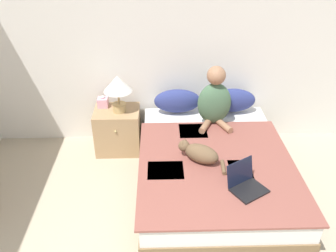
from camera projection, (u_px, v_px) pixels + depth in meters
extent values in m
cube|color=silver|center=(163.00, 40.00, 4.01)|extent=(5.19, 0.05, 2.55)
cube|color=brown|center=(212.00, 179.00, 3.70)|extent=(1.44, 2.00, 0.26)
cube|color=silver|center=(213.00, 162.00, 3.59)|extent=(1.42, 1.97, 0.18)
cube|color=brown|center=(217.00, 166.00, 3.36)|extent=(1.48, 1.60, 0.02)
cube|color=#5B9384|center=(166.00, 170.00, 3.29)|extent=(0.33, 0.27, 0.01)
cube|color=#5B9384|center=(193.00, 131.00, 3.89)|extent=(0.30, 0.30, 0.01)
cube|color=#5B9384|center=(241.00, 173.00, 3.26)|extent=(0.20, 0.39, 0.01)
ellipsoid|color=navy|center=(177.00, 101.00, 4.18)|extent=(0.55, 0.22, 0.29)
ellipsoid|color=navy|center=(232.00, 100.00, 4.20)|extent=(0.55, 0.22, 0.29)
ellipsoid|color=#476B4C|center=(214.00, 103.00, 3.92)|extent=(0.37, 0.20, 0.48)
sphere|color=#9E7051|center=(216.00, 75.00, 3.75)|extent=(0.20, 0.20, 0.20)
cylinder|color=#9E7051|center=(205.00, 126.00, 3.91)|extent=(0.17, 0.26, 0.07)
cylinder|color=#9E7051|center=(224.00, 125.00, 3.92)|extent=(0.17, 0.26, 0.07)
ellipsoid|color=brown|center=(202.00, 154.00, 3.36)|extent=(0.38, 0.33, 0.18)
sphere|color=brown|center=(184.00, 146.00, 3.43)|extent=(0.11, 0.11, 0.11)
cone|color=brown|center=(183.00, 144.00, 3.39)|extent=(0.05, 0.05, 0.05)
cone|color=brown|center=(186.00, 141.00, 3.43)|extent=(0.05, 0.05, 0.05)
cylinder|color=brown|center=(223.00, 167.00, 3.29)|extent=(0.05, 0.19, 0.04)
cube|color=black|center=(249.00, 191.00, 3.03)|extent=(0.36, 0.33, 0.02)
cube|color=black|center=(240.00, 172.00, 3.07)|extent=(0.27, 0.20, 0.21)
cube|color=tan|center=(118.00, 130.00, 4.27)|extent=(0.53, 0.43, 0.53)
sphere|color=tan|center=(115.00, 131.00, 4.02)|extent=(0.03, 0.03, 0.03)
cylinder|color=tan|center=(119.00, 107.00, 4.09)|extent=(0.16, 0.16, 0.10)
cylinder|color=tan|center=(119.00, 97.00, 4.03)|extent=(0.02, 0.02, 0.16)
cone|color=white|center=(118.00, 84.00, 3.94)|extent=(0.32, 0.32, 0.18)
cube|color=#E09EB2|center=(103.00, 102.00, 4.19)|extent=(0.12, 0.12, 0.11)
ellipsoid|color=white|center=(102.00, 97.00, 4.15)|extent=(0.06, 0.04, 0.03)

